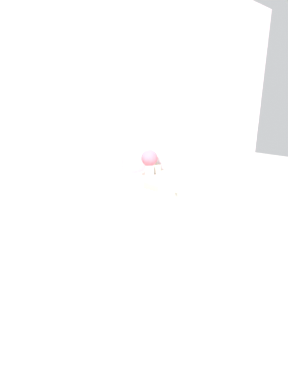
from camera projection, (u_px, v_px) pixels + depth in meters
ground_plane at (54, 258)px, 2.64m from camera, size 12.00×12.00×0.00m
wall_back at (33, 105)px, 2.28m from camera, size 8.00×0.06×2.60m
bed at (129, 273)px, 1.90m from camera, size 1.57×2.10×0.99m
nightstand at (158, 203)px, 3.13m from camera, size 0.50×0.48×0.59m
table_lamp at (156, 149)px, 3.08m from camera, size 0.21×0.21×0.36m
flower_vase at (150, 161)px, 2.90m from camera, size 0.16×0.16×0.28m
teacup at (160, 177)px, 2.90m from camera, size 0.10×0.10×0.06m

